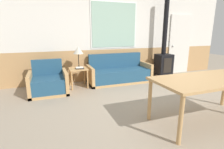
# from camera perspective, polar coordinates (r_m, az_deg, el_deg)

# --- Properties ---
(ground_plane) EXTENTS (16.00, 16.00, 0.00)m
(ground_plane) POSITION_cam_1_polar(r_m,az_deg,el_deg) (3.66, 21.36, -10.70)
(ground_plane) COLOR gray
(wall_back) EXTENTS (7.20, 0.09, 2.70)m
(wall_back) POSITION_cam_1_polar(r_m,az_deg,el_deg) (5.56, 4.04, 12.89)
(wall_back) COLOR tan
(wall_back) RESTS_ON ground_plane
(couch) EXTENTS (1.83, 0.76, 0.81)m
(couch) POSITION_cam_1_polar(r_m,az_deg,el_deg) (5.15, 2.31, 0.25)
(couch) COLOR tan
(couch) RESTS_ON ground_plane
(armchair) EXTENTS (0.89, 0.82, 0.77)m
(armchair) POSITION_cam_1_polar(r_m,az_deg,el_deg) (4.51, -20.02, -2.74)
(armchair) COLOR tan
(armchair) RESTS_ON ground_plane
(side_table) EXTENTS (0.46, 0.46, 0.51)m
(side_table) POSITION_cam_1_polar(r_m,az_deg,el_deg) (4.72, -10.96, 0.84)
(side_table) COLOR tan
(side_table) RESTS_ON ground_plane
(table_lamp) EXTENTS (0.27, 0.27, 0.55)m
(table_lamp) POSITION_cam_1_polar(r_m,az_deg,el_deg) (4.71, -10.97, 7.56)
(table_lamp) COLOR black
(table_lamp) RESTS_ON side_table
(book_stack) EXTENTS (0.23, 0.17, 0.05)m
(book_stack) POSITION_cam_1_polar(r_m,az_deg,el_deg) (4.61, -10.51, 2.13)
(book_stack) COLOR black
(book_stack) RESTS_ON side_table
(dining_table) EXTENTS (1.84, 0.85, 0.74)m
(dining_table) POSITION_cam_1_polar(r_m,az_deg,el_deg) (3.21, 29.29, -2.25)
(dining_table) COLOR tan
(dining_table) RESTS_ON ground_plane
(wood_stove) EXTENTS (0.48, 0.42, 2.52)m
(wood_stove) POSITION_cam_1_polar(r_m,az_deg,el_deg) (5.84, 16.59, 5.73)
(wood_stove) COLOR black
(wood_stove) RESTS_ON ground_plane
(entry_door) EXTENTS (0.87, 0.09, 2.01)m
(entry_door) POSITION_cam_1_polar(r_m,az_deg,el_deg) (6.68, 21.17, 9.08)
(entry_door) COLOR silver
(entry_door) RESTS_ON ground_plane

